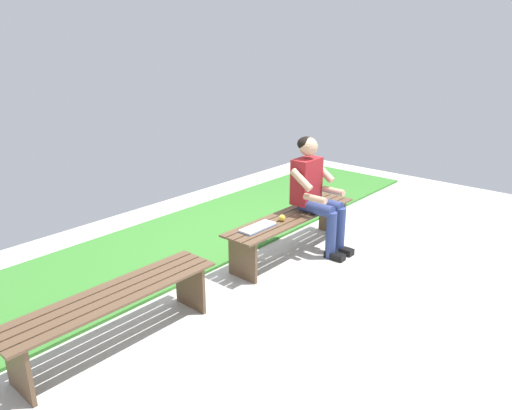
{
  "coord_description": "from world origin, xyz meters",
  "views": [
    {
      "loc": [
        3.93,
        2.86,
        2.22
      ],
      "look_at": [
        0.78,
        0.15,
        0.79
      ],
      "focal_mm": 33.8,
      "sensor_mm": 36.0,
      "label": 1
    }
  ],
  "objects_px": {
    "bench_near": "(292,224)",
    "apple": "(282,218)",
    "book_open": "(258,228)",
    "bench_far": "(115,306)",
    "person_seated": "(315,190)"
  },
  "relations": [
    {
      "from": "book_open",
      "to": "apple",
      "type": "bearing_deg",
      "value": 170.74
    },
    {
      "from": "bench_near",
      "to": "apple",
      "type": "xyz_separation_m",
      "value": [
        0.22,
        0.02,
        0.14
      ]
    },
    {
      "from": "bench_far",
      "to": "book_open",
      "type": "height_order",
      "value": "book_open"
    },
    {
      "from": "bench_near",
      "to": "apple",
      "type": "height_order",
      "value": "apple"
    },
    {
      "from": "apple",
      "to": "book_open",
      "type": "xyz_separation_m",
      "value": [
        0.32,
        -0.06,
        -0.03
      ]
    },
    {
      "from": "bench_near",
      "to": "bench_far",
      "type": "relative_size",
      "value": 1.07
    },
    {
      "from": "person_seated",
      "to": "book_open",
      "type": "relative_size",
      "value": 3.02
    },
    {
      "from": "apple",
      "to": "bench_far",
      "type": "bearing_deg",
      "value": -0.69
    },
    {
      "from": "person_seated",
      "to": "apple",
      "type": "xyz_separation_m",
      "value": [
        0.49,
        -0.08,
        -0.21
      ]
    },
    {
      "from": "bench_near",
      "to": "book_open",
      "type": "bearing_deg",
      "value": -3.36
    },
    {
      "from": "bench_near",
      "to": "book_open",
      "type": "relative_size",
      "value": 4.42
    },
    {
      "from": "apple",
      "to": "book_open",
      "type": "relative_size",
      "value": 0.17
    },
    {
      "from": "person_seated",
      "to": "apple",
      "type": "bearing_deg",
      "value": -8.89
    },
    {
      "from": "bench_near",
      "to": "apple",
      "type": "relative_size",
      "value": 25.8
    },
    {
      "from": "person_seated",
      "to": "apple",
      "type": "distance_m",
      "value": 0.53
    }
  ]
}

